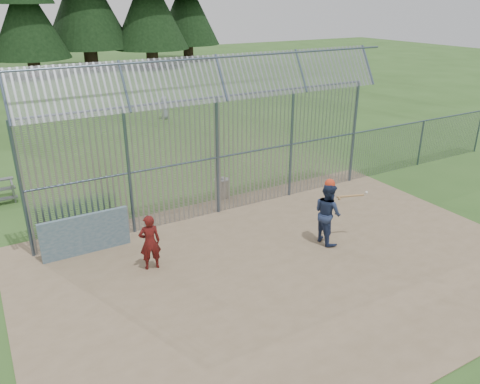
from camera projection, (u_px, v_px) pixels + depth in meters
ground at (275, 257)px, 13.45m from camera, size 120.00×120.00×0.00m
dirt_infield at (285, 264)px, 13.04m from camera, size 14.00×10.00×0.02m
dugout_wall at (86, 234)px, 13.41m from camera, size 2.50×0.12×1.20m
batter at (328, 213)px, 13.91m from camera, size 0.76×0.96×1.90m
onlooker at (150, 242)px, 12.56m from camera, size 0.63×0.46×1.59m
bg_kid_standing at (164, 108)px, 28.53m from camera, size 0.82×0.74×1.40m
batting_gear at (333, 186)px, 13.61m from camera, size 1.31×0.58×0.67m
trash_can at (222, 188)px, 17.27m from camera, size 0.56×0.56×0.82m
backstop_fence at (265, 140)px, 16.12m from camera, size 20.09×0.81×5.30m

